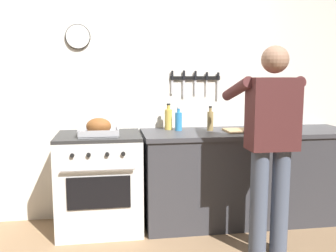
{
  "coord_description": "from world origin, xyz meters",
  "views": [
    {
      "loc": [
        -0.12,
        -2.44,
        1.46
      ],
      "look_at": [
        0.4,
        0.85,
        0.98
      ],
      "focal_mm": 40.24,
      "sensor_mm": 36.0,
      "label": 1
    }
  ],
  "objects": [
    {
      "name": "wall_back",
      "position": [
        -0.0,
        1.35,
        1.3
      ],
      "size": [
        6.0,
        0.13,
        2.6
      ],
      "color": "white",
      "rests_on": "ground"
    },
    {
      "name": "counter_block",
      "position": [
        1.2,
        0.99,
        0.45
      ],
      "size": [
        2.03,
        0.65,
        0.9
      ],
      "color": "#38383D",
      "rests_on": "ground"
    },
    {
      "name": "stove",
      "position": [
        -0.22,
        0.99,
        0.45
      ],
      "size": [
        0.76,
        0.67,
        0.9
      ],
      "color": "white",
      "rests_on": "ground"
    },
    {
      "name": "person_cook",
      "position": [
        1.13,
        0.31,
        0.95
      ],
      "size": [
        0.51,
        0.63,
        1.66
      ],
      "rotation": [
        0.0,
        0.0,
        1.49
      ],
      "color": "#4C566B",
      "rests_on": "ground"
    },
    {
      "name": "roasting_pan",
      "position": [
        -0.21,
        0.9,
        0.97
      ],
      "size": [
        0.35,
        0.26,
        0.16
      ],
      "color": "#B7B7BC",
      "rests_on": "stove"
    },
    {
      "name": "cutting_board",
      "position": [
        1.15,
        0.95,
        0.91
      ],
      "size": [
        0.36,
        0.24,
        0.02
      ],
      "primitive_type": "cube",
      "color": "tan",
      "rests_on": "counter_block"
    },
    {
      "name": "bottle_hot_sauce",
      "position": [
        1.45,
        1.14,
        0.97
      ],
      "size": [
        0.05,
        0.05,
        0.17
      ],
      "color": "red",
      "rests_on": "counter_block"
    },
    {
      "name": "bottle_dish_soap",
      "position": [
        0.54,
        1.1,
        0.99
      ],
      "size": [
        0.07,
        0.07,
        0.23
      ],
      "color": "#338CCC",
      "rests_on": "counter_block"
    },
    {
      "name": "bottle_cooking_oil",
      "position": [
        0.45,
        1.17,
        1.01
      ],
      "size": [
        0.07,
        0.07,
        0.26
      ],
      "color": "gold",
      "rests_on": "counter_block"
    },
    {
      "name": "bottle_vinegar",
      "position": [
        0.84,
        1.04,
        1.0
      ],
      "size": [
        0.06,
        0.06,
        0.24
      ],
      "color": "#997F4C",
      "rests_on": "counter_block"
    }
  ]
}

